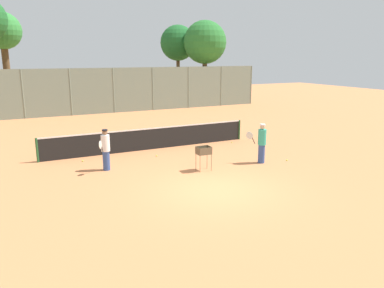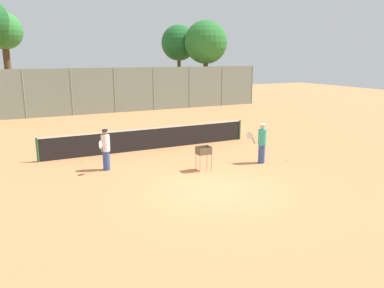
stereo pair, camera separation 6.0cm
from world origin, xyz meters
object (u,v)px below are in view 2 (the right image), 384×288
at_px(player_red_cap, 262,143).
at_px(parked_car, 147,97).
at_px(tennis_net, 151,138).
at_px(player_white_outfit, 106,149).
at_px(ball_cart, 204,152).

relative_size(player_red_cap, parked_car, 0.40).
bearing_deg(tennis_net, player_white_outfit, -138.85).
relative_size(tennis_net, player_red_cap, 6.17).
height_order(tennis_net, ball_cart, tennis_net).
xyz_separation_m(player_red_cap, ball_cart, (-2.72, 0.10, -0.13)).
distance_m(ball_cart, parked_car, 21.88).
xyz_separation_m(player_white_outfit, ball_cart, (3.48, -1.81, -0.12)).
bearing_deg(ball_cart, tennis_net, 99.21).
distance_m(tennis_net, player_red_cap, 5.54).
relative_size(ball_cart, parked_car, 0.23).
height_order(ball_cart, parked_car, parked_car).
height_order(tennis_net, player_white_outfit, player_white_outfit).
relative_size(tennis_net, player_white_outfit, 6.28).
bearing_deg(ball_cart, player_white_outfit, 152.55).
bearing_deg(ball_cart, parked_car, 76.39).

